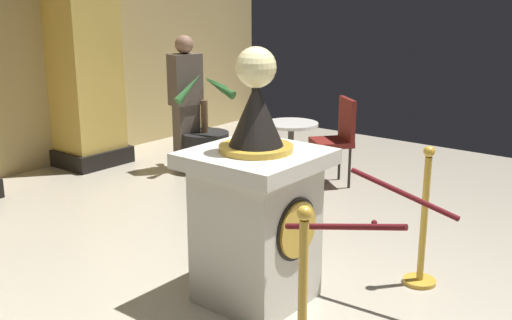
{
  "coord_description": "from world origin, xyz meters",
  "views": [
    {
      "loc": [
        -2.67,
        -2.04,
        2.05
      ],
      "look_at": [
        0.36,
        0.38,
        1.0
      ],
      "focal_mm": 43.16,
      "sensor_mm": 36.0,
      "label": 1
    }
  ],
  "objects_px": {
    "stanchion_far": "(423,237)",
    "cafe_table": "(291,149)",
    "potted_palm_right": "(205,144)",
    "pedestal_clock": "(256,208)",
    "bystander_guest": "(186,100)",
    "cafe_chair_red": "(338,134)"
  },
  "relations": [
    {
      "from": "cafe_chair_red",
      "to": "cafe_table",
      "type": "bearing_deg",
      "value": 162.02
    },
    {
      "from": "potted_palm_right",
      "to": "cafe_table",
      "type": "distance_m",
      "value": 1.37
    },
    {
      "from": "pedestal_clock",
      "to": "bystander_guest",
      "type": "relative_size",
      "value": 1.09
    },
    {
      "from": "stanchion_far",
      "to": "potted_palm_right",
      "type": "distance_m",
      "value": 3.52
    },
    {
      "from": "pedestal_clock",
      "to": "stanchion_far",
      "type": "relative_size",
      "value": 1.67
    },
    {
      "from": "pedestal_clock",
      "to": "cafe_table",
      "type": "xyz_separation_m",
      "value": [
        2.02,
        1.16,
        -0.18
      ]
    },
    {
      "from": "stanchion_far",
      "to": "potted_palm_right",
      "type": "relative_size",
      "value": 0.86
    },
    {
      "from": "cafe_chair_red",
      "to": "potted_palm_right",
      "type": "bearing_deg",
      "value": 107.05
    },
    {
      "from": "pedestal_clock",
      "to": "potted_palm_right",
      "type": "xyz_separation_m",
      "value": [
        2.16,
        2.51,
        -0.35
      ]
    },
    {
      "from": "potted_palm_right",
      "to": "cafe_table",
      "type": "bearing_deg",
      "value": -95.7
    },
    {
      "from": "stanchion_far",
      "to": "cafe_table",
      "type": "distance_m",
      "value": 2.24
    },
    {
      "from": "stanchion_far",
      "to": "bystander_guest",
      "type": "height_order",
      "value": "bystander_guest"
    },
    {
      "from": "pedestal_clock",
      "to": "stanchion_far",
      "type": "height_order",
      "value": "pedestal_clock"
    },
    {
      "from": "stanchion_far",
      "to": "cafe_chair_red",
      "type": "xyz_separation_m",
      "value": [
        1.7,
        1.75,
        0.21
      ]
    },
    {
      "from": "cafe_table",
      "to": "pedestal_clock",
      "type": "bearing_deg",
      "value": -150.2
    },
    {
      "from": "pedestal_clock",
      "to": "cafe_table",
      "type": "height_order",
      "value": "pedestal_clock"
    },
    {
      "from": "cafe_chair_red",
      "to": "stanchion_far",
      "type": "bearing_deg",
      "value": -134.26
    },
    {
      "from": "potted_palm_right",
      "to": "cafe_chair_red",
      "type": "distance_m",
      "value": 1.64
    },
    {
      "from": "stanchion_far",
      "to": "cafe_table",
      "type": "relative_size",
      "value": 1.34
    },
    {
      "from": "pedestal_clock",
      "to": "cafe_chair_red",
      "type": "distance_m",
      "value": 2.8
    },
    {
      "from": "potted_palm_right",
      "to": "stanchion_far",
      "type": "bearing_deg",
      "value": -110.47
    },
    {
      "from": "bystander_guest",
      "to": "cafe_chair_red",
      "type": "xyz_separation_m",
      "value": [
        0.6,
        -1.73,
        -0.27
      ]
    }
  ]
}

